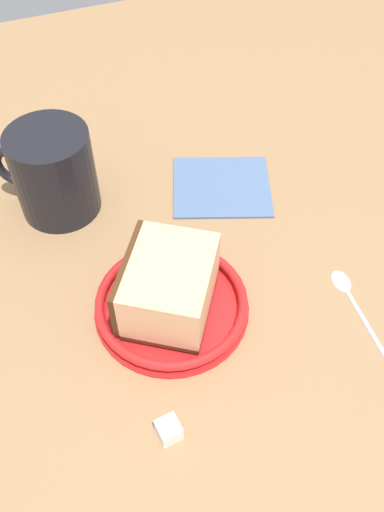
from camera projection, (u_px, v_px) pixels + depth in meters
The scene contains 7 objects.
ground_plane at pixel (204, 273), 62.52cm from camera, with size 125.67×125.67×2.47cm, color #936D47.
small_plate at pixel (172, 304), 57.22cm from camera, with size 16.16×16.16×1.89cm.
cake_slice at pixel (168, 285), 54.78cm from camera, with size 12.87×13.35×6.42cm.
tea_mug at pixel (53, 172), 63.41cm from camera, with size 11.38×9.45×10.72cm.
teaspoon at pixel (349, 293), 58.87cm from camera, with size 2.23×11.86×0.80cm.
folded_napkin at pixel (222, 186), 69.40cm from camera, with size 12.10×10.86×0.60cm, color slate.
sugar_cube at pixel (169, 430), 48.66cm from camera, with size 1.99×1.99×1.99cm, color white.
Camera 1 is at (-15.09, -35.01, 48.37)cm, focal length 38.73 mm.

